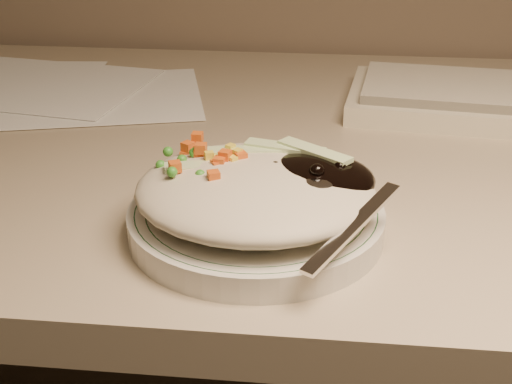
# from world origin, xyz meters

# --- Properties ---
(desk) EXTENTS (1.40, 0.70, 0.74)m
(desk) POSITION_xyz_m (0.00, 1.38, 0.54)
(desk) COLOR gray
(desk) RESTS_ON ground
(plate) EXTENTS (0.21, 0.21, 0.02)m
(plate) POSITION_xyz_m (-0.06, 1.17, 0.75)
(plate) COLOR silver
(plate) RESTS_ON desk
(plate_rim) EXTENTS (0.20, 0.20, 0.00)m
(plate_rim) POSITION_xyz_m (-0.06, 1.17, 0.76)
(plate_rim) COLOR #144723
(plate_rim) RESTS_ON plate
(meal) EXTENTS (0.21, 0.19, 0.05)m
(meal) POSITION_xyz_m (-0.06, 1.16, 0.78)
(meal) COLOR #C0B89C
(meal) RESTS_ON plate
(papers) EXTENTS (0.48, 0.37, 0.00)m
(papers) POSITION_xyz_m (-0.41, 1.50, 0.74)
(papers) COLOR white
(papers) RESTS_ON desk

